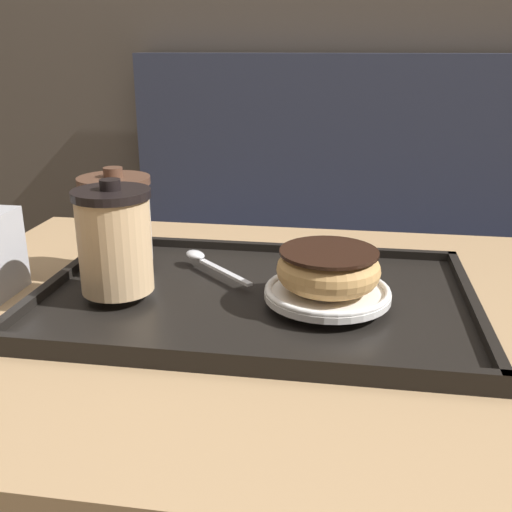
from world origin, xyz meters
The scene contains 8 objects.
booth_bench centered at (0.26, 0.87, 0.32)m, with size 1.51×0.44×1.00m.
cafe_table centered at (0.00, 0.00, 0.54)m, with size 0.88×0.71×0.71m.
serving_tray centered at (0.01, 0.01, 0.72)m, with size 0.54×0.36×0.02m.
coffee_cup_front centered at (-0.16, -0.03, 0.80)m, with size 0.09×0.09×0.14m.
coffee_cup_rear centered at (-0.20, 0.08, 0.79)m, with size 0.10×0.10×0.13m.
plate_with_chocolate_donut centered at (0.10, -0.01, 0.74)m, with size 0.15×0.15×0.01m.
donut_chocolate_glazed centered at (0.10, -0.01, 0.77)m, with size 0.12×0.12×0.05m.
spoon centered at (-0.08, 0.08, 0.74)m, with size 0.12×0.11×0.01m.
Camera 1 is at (0.11, -0.68, 1.02)m, focal length 42.00 mm.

